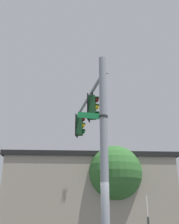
% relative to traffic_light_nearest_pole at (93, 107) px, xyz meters
% --- Properties ---
extents(signal_pole, '(0.29, 0.29, 7.38)m').
position_rel_traffic_light_nearest_pole_xyz_m(signal_pole, '(1.52, 0.67, -2.19)').
color(signal_pole, gray).
rests_on(signal_pole, ground).
extents(mast_arm, '(4.95, 2.36, 0.14)m').
position_rel_traffic_light_nearest_pole_xyz_m(mast_arm, '(-0.92, -0.44, 0.77)').
color(mast_arm, gray).
extents(traffic_light_nearest_pole, '(0.54, 0.49, 1.31)m').
position_rel_traffic_light_nearest_pole_xyz_m(traffic_light_nearest_pole, '(0.00, 0.00, 0.00)').
color(traffic_light_nearest_pole, black).
extents(traffic_light_mid_inner, '(0.54, 0.49, 1.31)m').
position_rel_traffic_light_nearest_pole_xyz_m(traffic_light_mid_inner, '(-2.52, -1.15, 0.00)').
color(traffic_light_mid_inner, black).
extents(street_name_sign, '(0.58, 1.06, 0.22)m').
position_rel_traffic_light_nearest_pole_xyz_m(street_name_sign, '(1.61, 0.47, -1.01)').
color(street_name_sign, '#147238').
extents(bird_flying, '(0.27, 0.40, 0.09)m').
position_rel_traffic_light_nearest_pole_xyz_m(bird_flying, '(-3.73, 0.15, 3.64)').
color(bird_flying, gray).
extents(storefront_building, '(9.96, 12.50, 5.08)m').
position_rel_traffic_light_nearest_pole_xyz_m(storefront_building, '(-8.65, -1.88, -3.33)').
color(storefront_building, '#A89E89').
rests_on(storefront_building, ground).
extents(tree_by_storefront, '(3.34, 3.34, 5.46)m').
position_rel_traffic_light_nearest_pole_xyz_m(tree_by_storefront, '(-5.99, 0.32, -2.11)').
color(tree_by_storefront, '#4C3823').
rests_on(tree_by_storefront, ground).
extents(historical_marker, '(0.60, 0.08, 2.13)m').
position_rel_traffic_light_nearest_pole_xyz_m(historical_marker, '(-0.17, 2.06, -4.48)').
color(historical_marker, '#333333').
rests_on(historical_marker, ground).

